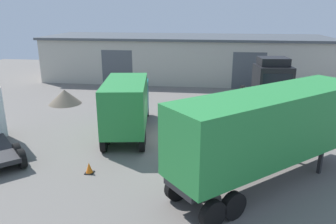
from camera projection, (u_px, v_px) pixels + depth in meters
name	position (u px, v px, depth m)	size (l,w,h in m)	color
ground_plane	(160.00, 138.00, 19.99)	(60.00, 60.00, 0.00)	slate
warehouse_building	(185.00, 58.00, 36.53)	(30.54, 8.99, 4.76)	#B7B2A3
container_trailer_green	(271.00, 127.00, 14.04)	(9.15, 8.45, 4.22)	#28843D
tractor_unit_black	(270.00, 86.00, 25.06)	(3.27, 6.70, 4.13)	black
box_truck_teal	(127.00, 103.00, 20.32)	(3.50, 7.61, 3.50)	#197075
gravel_pile	(65.00, 97.00, 27.10)	(2.69, 2.69, 1.21)	#665B4C
oil_drum	(232.00, 116.00, 22.79)	(0.58, 0.58, 0.88)	#33519E
traffic_cone	(89.00, 168.00, 15.62)	(0.40, 0.40, 0.55)	black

